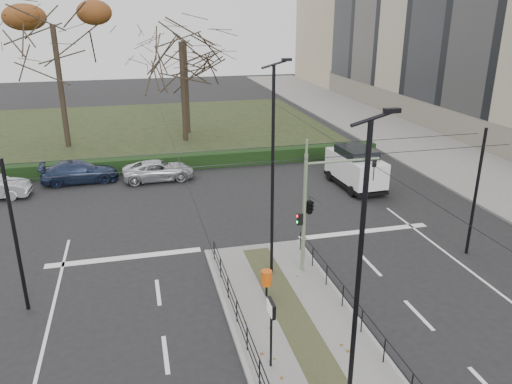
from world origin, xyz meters
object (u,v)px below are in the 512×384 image
at_px(parked_car_fourth, 159,170).
at_px(parked_car_third, 80,172).
at_px(litter_bin, 267,278).
at_px(bare_tree_center, 184,47).
at_px(white_van, 356,167).
at_px(traffic_light, 311,204).
at_px(bare_tree_near, 181,49).
at_px(rust_tree, 52,24).
at_px(streetlamp_median_near, 359,285).
at_px(streetlamp_median_far, 273,172).
at_px(info_panel, 271,316).

bearing_deg(parked_car_fourth, parked_car_third, 79.98).
bearing_deg(litter_bin, bare_tree_center, 89.37).
relative_size(white_van, bare_tree_center, 0.47).
distance_m(traffic_light, bare_tree_near, 24.87).
relative_size(traffic_light, parked_car_fourth, 1.11).
bearing_deg(litter_bin, rust_tree, 110.69).
bearing_deg(streetlamp_median_near, traffic_light, 77.13).
distance_m(streetlamp_median_far, parked_car_fourth, 15.24).
height_order(streetlamp_median_near, bare_tree_near, bare_tree_near).
xyz_separation_m(traffic_light, bare_tree_center, (-2.05, 27.23, 4.47)).
xyz_separation_m(rust_tree, bare_tree_center, (10.24, 2.62, -2.06)).
bearing_deg(traffic_light, bare_tree_center, 94.31).
relative_size(streetlamp_median_near, parked_car_third, 1.77).
bearing_deg(streetlamp_median_near, streetlamp_median_far, 87.95).
relative_size(traffic_light, bare_tree_center, 0.48).
xyz_separation_m(litter_bin, rust_tree, (-9.93, 26.28, 8.76)).
distance_m(info_panel, parked_car_third, 21.99).
bearing_deg(parked_car_fourth, bare_tree_center, -16.82).
bearing_deg(litter_bin, parked_car_fourth, 101.20).
height_order(white_van, bare_tree_center, bare_tree_center).
height_order(traffic_light, parked_car_fourth, traffic_light).
bearing_deg(bare_tree_center, parked_car_fourth, -105.07).
height_order(litter_bin, info_panel, info_panel).
relative_size(rust_tree, bare_tree_near, 1.16).
relative_size(streetlamp_median_near, white_van, 1.72).
distance_m(traffic_light, rust_tree, 28.28).
bearing_deg(litter_bin, bare_tree_near, 90.52).
height_order(litter_bin, streetlamp_median_far, streetlamp_median_far).
distance_m(litter_bin, parked_car_fourth, 16.29).
relative_size(white_van, bare_tree_near, 0.46).
height_order(info_panel, white_van, white_van).
xyz_separation_m(traffic_light, info_panel, (-3.31, -5.66, -1.17)).
bearing_deg(bare_tree_near, litter_bin, -89.48).
xyz_separation_m(white_van, bare_tree_near, (-9.24, 14.46, 6.38)).
distance_m(streetlamp_median_far, rust_tree, 27.16).
bearing_deg(parked_car_third, traffic_light, -147.14).
height_order(white_van, rust_tree, rust_tree).
distance_m(parked_car_fourth, bare_tree_center, 15.10).
bearing_deg(parked_car_fourth, traffic_light, -160.61).
height_order(white_van, bare_tree_near, bare_tree_near).
relative_size(parked_car_fourth, rust_tree, 0.37).
bearing_deg(litter_bin, traffic_light, 35.21).
xyz_separation_m(parked_car_third, rust_tree, (-1.67, 9.57, 8.99)).
distance_m(streetlamp_median_near, parked_car_fourth, 23.43).
distance_m(streetlamp_median_far, bare_tree_center, 27.26).
relative_size(parked_car_third, bare_tree_center, 0.45).
distance_m(traffic_light, white_van, 12.02).
distance_m(info_panel, parked_car_fourth, 20.13).
relative_size(traffic_light, streetlamp_median_far, 0.58).
bearing_deg(info_panel, bare_tree_near, 88.66).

